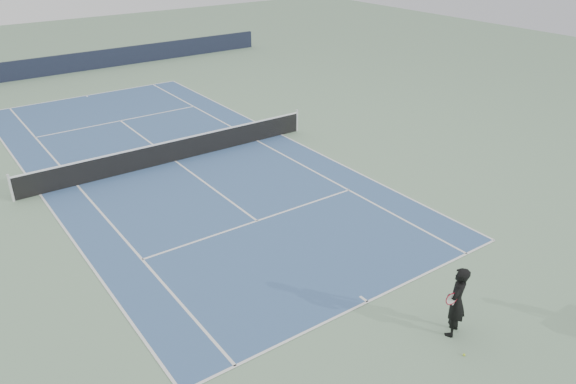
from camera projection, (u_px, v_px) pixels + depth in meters
ground at (175, 161)px, 23.73m from camera, size 80.00×80.00×0.00m
court_surface at (175, 161)px, 23.72m from camera, size 10.97×23.77×0.01m
tennis_net at (174, 150)px, 23.50m from camera, size 12.90×0.10×1.07m
windscreen_far at (55, 65)px, 36.52m from camera, size 30.00×0.25×1.20m
tennis_player at (456, 302)px, 13.54m from camera, size 0.88×0.76×1.89m
tennis_ball at (464, 355)px, 13.20m from camera, size 0.06×0.06×0.06m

